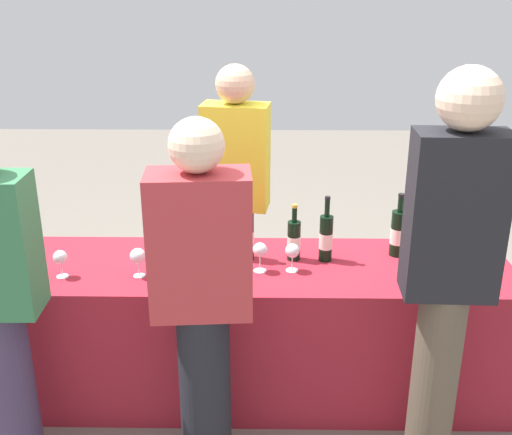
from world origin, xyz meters
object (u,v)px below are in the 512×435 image
at_px(wine_glass_3, 292,252).
at_px(guest_2, 449,267).
at_px(wine_bottle_1, 216,231).
at_px(wine_glass_1, 138,257).
at_px(wine_bottle_3, 294,240).
at_px(wine_glass_2, 260,251).
at_px(ice_bucket, 449,250).
at_px(wine_bottle_5, 398,233).
at_px(wine_bottle_6, 425,230).
at_px(guest_1, 202,295).
at_px(wine_bottle_4, 326,238).
at_px(wine_bottle_2, 246,236).
at_px(server_pouring, 236,193).
at_px(wine_bottle_0, 184,230).
at_px(wine_glass_0, 60,258).

relative_size(wine_glass_3, guest_2, 0.08).
xyz_separation_m(wine_bottle_1, wine_glass_1, (-0.35, -0.28, -0.02)).
relative_size(wine_bottle_3, wine_glass_2, 1.98).
bearing_deg(guest_2, ice_bucket, 74.63).
bearing_deg(ice_bucket, wine_bottle_5, 149.58).
xyz_separation_m(wine_bottle_6, guest_1, (-1.07, -0.73, 0.01)).
bearing_deg(wine_bottle_4, wine_bottle_2, 178.76).
bearing_deg(guest_1, wine_bottle_1, 85.19).
distance_m(wine_bottle_2, guest_1, 0.65).
relative_size(ice_bucket, server_pouring, 0.14).
bearing_deg(wine_bottle_5, server_pouring, 149.61).
bearing_deg(wine_bottle_0, wine_bottle_4, -9.12).
xyz_separation_m(wine_bottle_0, wine_glass_3, (0.55, -0.24, -0.01)).
bearing_deg(wine_bottle_4, wine_bottle_0, 170.88).
bearing_deg(wine_bottle_5, wine_bottle_6, 15.62).
height_order(wine_glass_1, server_pouring, server_pouring).
relative_size(wine_bottle_3, wine_bottle_5, 0.89).
distance_m(wine_glass_0, wine_glass_3, 1.09).
bearing_deg(server_pouring, wine_bottle_5, 157.27).
xyz_separation_m(wine_bottle_0, wine_bottle_1, (0.17, -0.03, 0.01)).
xyz_separation_m(ice_bucket, server_pouring, (-1.06, 0.62, 0.07)).
bearing_deg(wine_bottle_6, wine_glass_0, -169.89).
relative_size(wine_glass_2, guest_1, 0.09).
relative_size(wine_bottle_5, wine_glass_2, 2.23).
bearing_deg(wine_glass_2, wine_bottle_1, 135.58).
relative_size(wine_bottle_6, wine_glass_1, 2.28).
bearing_deg(guest_2, wine_bottle_0, 149.22).
height_order(wine_bottle_5, server_pouring, server_pouring).
bearing_deg(wine_bottle_2, wine_glass_3, -30.86).
bearing_deg(wine_bottle_4, guest_2, -56.09).
bearing_deg(wine_bottle_5, wine_glass_0, -170.39).
distance_m(wine_bottle_3, guest_2, 0.87).
height_order(wine_glass_0, guest_2, guest_2).
xyz_separation_m(wine_bottle_2, wine_glass_1, (-0.50, -0.20, -0.02)).
distance_m(wine_bottle_2, guest_2, 1.04).
bearing_deg(wine_bottle_2, wine_bottle_3, -0.64).
xyz_separation_m(wine_bottle_0, wine_bottle_3, (0.56, -0.11, -0.00)).
bearing_deg(server_pouring, wine_bottle_4, 137.61).
bearing_deg(ice_bucket, server_pouring, 149.61).
relative_size(wine_bottle_3, server_pouring, 0.18).
xyz_separation_m(wine_bottle_3, wine_bottle_5, (0.53, 0.06, 0.02)).
xyz_separation_m(wine_glass_0, wine_glass_2, (0.93, 0.08, 0.01)).
xyz_separation_m(wine_bottle_5, wine_glass_2, (-0.70, -0.20, -0.01)).
bearing_deg(guest_2, wine_bottle_3, 134.67).
relative_size(wine_glass_3, server_pouring, 0.09).
distance_m(wine_bottle_1, ice_bucket, 1.15).
relative_size(wine_bottle_2, guest_2, 0.19).
bearing_deg(wine_bottle_3, wine_bottle_1, 168.42).
xyz_separation_m(wine_bottle_2, server_pouring, (-0.07, 0.55, 0.04)).
bearing_deg(guest_1, guest_2, -4.57).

